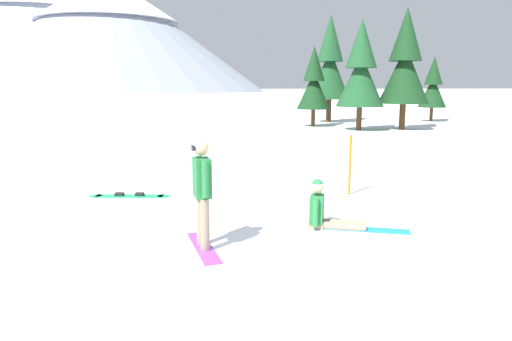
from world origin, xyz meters
name	(u,v)px	position (x,y,z in m)	size (l,w,h in m)	color
ground_plane	(344,256)	(0.00, 0.00, 0.00)	(800.00, 800.00, 0.00)	white
snowboarder_foreground	(202,192)	(-2.14, 0.68, 0.93)	(0.54, 1.61, 1.76)	#993FD8
snowboarder_midground	(327,212)	(0.16, 1.49, 0.31)	(1.82, 1.02, 0.92)	gray
loose_snowboard_far_spare	(130,196)	(-3.78, 4.56, 0.02)	(1.92, 0.57, 0.09)	#19B259
trail_marker_pole	(350,165)	(1.48, 4.07, 0.72)	(0.06, 0.06, 1.44)	orange
pine_tree_slender	(433,86)	(15.43, 26.41, 2.57)	(2.02, 2.02, 4.71)	#472D19
pine_tree_broad	(314,83)	(5.59, 23.22, 2.78)	(2.13, 2.13, 5.10)	#472D19
pine_tree_leaning	(361,70)	(7.57, 20.18, 3.48)	(2.78, 2.78, 6.37)	#472D19
pine_tree_twin	(405,64)	(10.28, 20.22, 3.87)	(2.92, 2.92, 7.10)	#472D19
pine_tree_young	(330,64)	(7.64, 26.67, 4.11)	(2.87, 2.87, 7.55)	#472D19
peak_central_summit	(40,22)	(-75.77, 251.45, 34.00)	(135.53, 135.53, 65.07)	#8C93A3
peak_west_ridge	(109,31)	(-37.70, 219.77, 26.62)	(140.05, 140.05, 50.96)	#8C93A3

